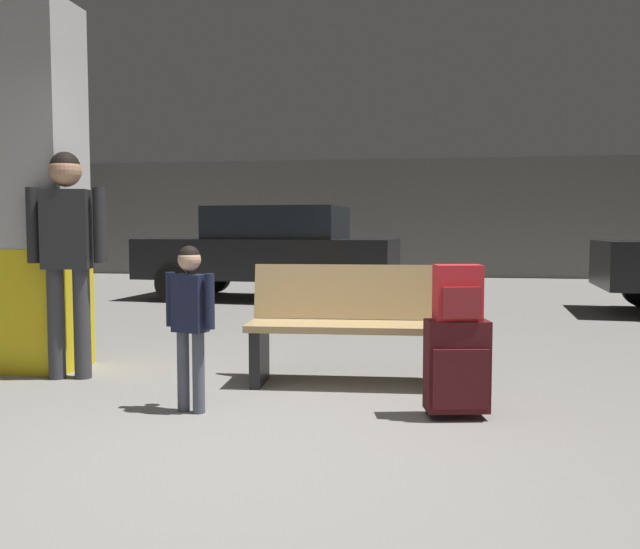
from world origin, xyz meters
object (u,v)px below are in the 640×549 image
adult (67,240)px  structural_pillar (42,190)px  suitcase (457,366)px  parked_car_far (271,250)px  bench (356,325)px  backpack_bright (458,293)px  child (190,310)px

adult → structural_pillar: bearing=141.7°
suitcase → parked_car_far: size_ratio=0.14×
structural_pillar → bench: size_ratio=1.83×
adult → parked_car_far: adult is taller
bench → adult: size_ratio=0.93×
backpack_bright → child: 1.67m
bench → backpack_bright: 1.12m
backpack_bright → child: (-1.66, -0.13, -0.12)m
child → parked_car_far: parked_car_far is taller
bench → parked_car_far: parked_car_far is taller
suitcase → backpack_bright: backpack_bright is taller
structural_pillar → child: 2.12m
structural_pillar → parked_car_far: structural_pillar is taller
structural_pillar → bench: 2.80m
child → parked_car_far: bearing=98.8°
suitcase → child: size_ratio=0.57×
backpack_bright → bench: bearing=131.0°
suitcase → child: 1.70m
child → suitcase: bearing=4.4°
parked_car_far → structural_pillar: bearing=-96.3°
bench → child: bearing=-135.4°
suitcase → child: (-1.66, -0.13, 0.33)m
suitcase → parked_car_far: 7.06m
child → parked_car_far: 6.72m
bench → parked_car_far: bearing=109.1°
parked_car_far → bench: bearing=-70.9°
bench → backpack_bright: (0.71, -0.81, 0.33)m
child → adult: 1.53m
adult → parked_car_far: 5.89m
suitcase → adult: adult is taller
backpack_bright → structural_pillar: bearing=164.2°
suitcase → backpack_bright: (0.00, -0.00, 0.45)m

